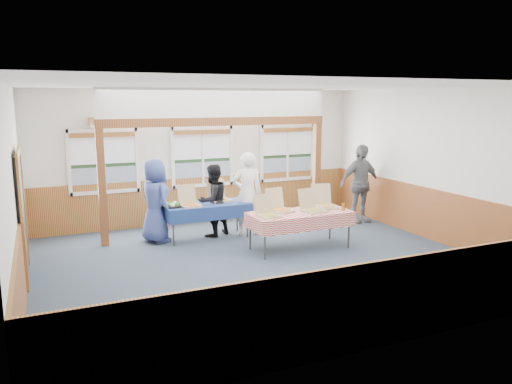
% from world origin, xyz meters
% --- Properties ---
extents(floor, '(8.00, 8.00, 0.00)m').
position_xyz_m(floor, '(0.00, 0.00, 0.00)').
color(floor, '#293642').
rests_on(floor, ground).
extents(ceiling, '(8.00, 8.00, 0.00)m').
position_xyz_m(ceiling, '(0.00, 0.00, 3.20)').
color(ceiling, white).
rests_on(ceiling, wall_back).
extents(wall_back, '(8.00, 0.00, 8.00)m').
position_xyz_m(wall_back, '(0.00, 3.50, 1.60)').
color(wall_back, silver).
rests_on(wall_back, floor).
extents(wall_front, '(8.00, 0.00, 8.00)m').
position_xyz_m(wall_front, '(0.00, -3.50, 1.60)').
color(wall_front, silver).
rests_on(wall_front, floor).
extents(wall_left, '(0.00, 8.00, 8.00)m').
position_xyz_m(wall_left, '(-4.00, 0.00, 1.60)').
color(wall_left, silver).
rests_on(wall_left, floor).
extents(wall_right, '(0.00, 8.00, 8.00)m').
position_xyz_m(wall_right, '(4.00, 0.00, 1.60)').
color(wall_right, silver).
rests_on(wall_right, floor).
extents(wainscot_back, '(7.98, 0.05, 1.10)m').
position_xyz_m(wainscot_back, '(0.00, 3.48, 0.55)').
color(wainscot_back, brown).
rests_on(wainscot_back, floor).
extents(wainscot_front, '(7.98, 0.05, 1.10)m').
position_xyz_m(wainscot_front, '(0.00, -3.48, 0.55)').
color(wainscot_front, brown).
rests_on(wainscot_front, floor).
extents(wainscot_left, '(0.05, 6.98, 1.10)m').
position_xyz_m(wainscot_left, '(-3.98, 0.00, 0.55)').
color(wainscot_left, brown).
rests_on(wainscot_left, floor).
extents(wainscot_right, '(0.05, 6.98, 1.10)m').
position_xyz_m(wainscot_right, '(3.98, 0.00, 0.55)').
color(wainscot_right, brown).
rests_on(wainscot_right, floor).
extents(cased_opening, '(0.06, 1.30, 2.10)m').
position_xyz_m(cased_opening, '(-3.96, 0.90, 1.05)').
color(cased_opening, '#323232').
rests_on(cased_opening, wall_left).
extents(window_left, '(1.56, 0.10, 1.46)m').
position_xyz_m(window_left, '(-2.30, 3.46, 1.68)').
color(window_left, white).
rests_on(window_left, wall_back).
extents(window_mid, '(1.56, 0.10, 1.46)m').
position_xyz_m(window_mid, '(0.00, 3.46, 1.68)').
color(window_mid, white).
rests_on(window_mid, wall_back).
extents(window_right, '(1.56, 0.10, 1.46)m').
position_xyz_m(window_right, '(2.30, 3.46, 1.68)').
color(window_right, white).
rests_on(window_right, wall_back).
extents(post_left, '(0.15, 0.15, 2.40)m').
position_xyz_m(post_left, '(-2.50, 2.30, 1.20)').
color(post_left, '#5D2F14').
rests_on(post_left, floor).
extents(post_right, '(0.15, 0.15, 2.40)m').
position_xyz_m(post_right, '(2.50, 2.30, 1.20)').
color(post_right, '#5D2F14').
rests_on(post_right, floor).
extents(cross_beam, '(5.15, 0.18, 0.18)m').
position_xyz_m(cross_beam, '(0.00, 2.30, 2.49)').
color(cross_beam, '#5D2F14').
rests_on(cross_beam, post_left).
extents(table_left, '(1.86, 0.89, 0.76)m').
position_xyz_m(table_left, '(-0.39, 1.99, 0.70)').
color(table_left, '#323232').
rests_on(table_left, floor).
extents(table_right, '(2.21, 1.49, 0.76)m').
position_xyz_m(table_right, '(1.06, 0.48, 0.71)').
color(table_right, '#323232').
rests_on(table_right, floor).
extents(pizza_box_a, '(0.41, 0.49, 0.42)m').
position_xyz_m(pizza_box_a, '(-0.79, 1.88, 0.82)').
color(pizza_box_a, tan).
rests_on(pizza_box_a, table_left).
extents(pizza_box_b, '(0.45, 0.54, 0.46)m').
position_xyz_m(pizza_box_b, '(-0.04, 2.16, 0.83)').
color(pizza_box_b, tan).
rests_on(pizza_box_b, table_left).
extents(pizza_box_c, '(0.41, 0.48, 0.41)m').
position_xyz_m(pizza_box_c, '(0.31, 0.38, 0.82)').
color(pizza_box_c, tan).
rests_on(pizza_box_c, table_right).
extents(pizza_box_d, '(0.47, 0.55, 0.45)m').
position_xyz_m(pizza_box_d, '(0.71, 0.67, 0.82)').
color(pizza_box_d, tan).
rests_on(pizza_box_d, table_right).
extents(pizza_box_e, '(0.46, 0.54, 0.44)m').
position_xyz_m(pizza_box_e, '(1.31, 0.40, 0.82)').
color(pizza_box_e, tan).
rests_on(pizza_box_e, table_right).
extents(pizza_box_f, '(0.50, 0.58, 0.47)m').
position_xyz_m(pizza_box_f, '(1.72, 0.62, 0.83)').
color(pizza_box_f, tan).
rests_on(pizza_box_f, table_right).
extents(veggie_tray, '(0.43, 0.43, 0.10)m').
position_xyz_m(veggie_tray, '(-1.14, 1.99, 0.79)').
color(veggie_tray, black).
rests_on(veggie_tray, table_left).
extents(drink_glass, '(0.07, 0.07, 0.15)m').
position_xyz_m(drink_glass, '(1.91, 0.23, 0.83)').
color(drink_glass, '#9E571A').
rests_on(drink_glass, table_right).
extents(woman_white, '(0.76, 0.59, 1.84)m').
position_xyz_m(woman_white, '(0.52, 1.89, 0.92)').
color(woman_white, white).
rests_on(woman_white, floor).
extents(woman_black, '(0.94, 0.85, 1.58)m').
position_xyz_m(woman_black, '(-0.21, 2.11, 0.79)').
color(woman_black, black).
rests_on(woman_black, floor).
extents(man_blue, '(0.82, 1.00, 1.76)m').
position_xyz_m(man_blue, '(-1.46, 2.14, 0.88)').
color(man_blue, '#354485').
rests_on(man_blue, floor).
extents(person_grey, '(1.13, 0.50, 1.90)m').
position_xyz_m(person_grey, '(3.47, 1.86, 0.95)').
color(person_grey, slate).
rests_on(person_grey, floor).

